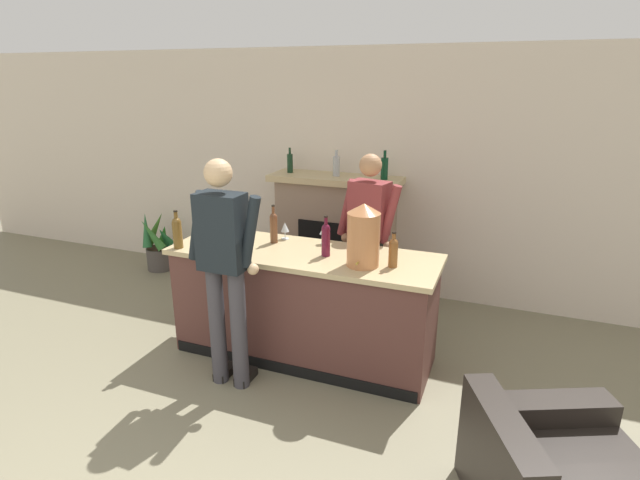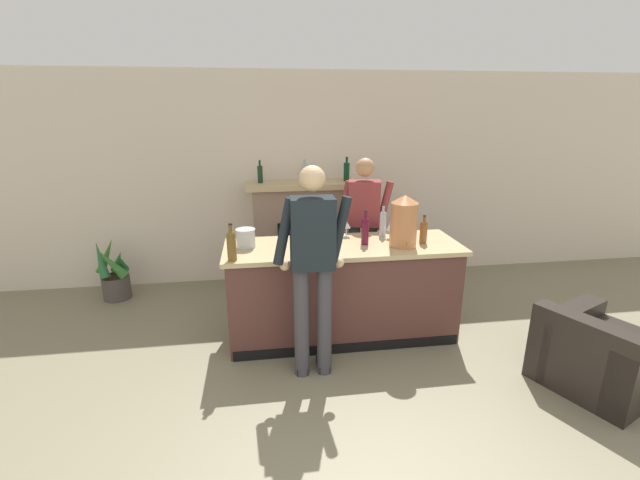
{
  "view_description": "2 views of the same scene",
  "coord_description": "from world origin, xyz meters",
  "px_view_note": "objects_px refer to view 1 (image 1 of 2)",
  "views": [
    {
      "loc": [
        1.75,
        -1.15,
        2.42
      ],
      "look_at": [
        0.18,
        2.86,
        1.02
      ],
      "focal_mm": 28.0,
      "sensor_mm": 36.0,
      "label": 1
    },
    {
      "loc": [
        -0.67,
        -1.4,
        2.31
      ],
      "look_at": [
        -0.07,
        2.72,
        1.0
      ],
      "focal_mm": 24.0,
      "sensor_mm": 36.0,
      "label": 2
    }
  ],
  "objects_px": {
    "wine_bottle_burgundy_dark": "(393,251)",
    "wine_glass_back_row": "(285,228)",
    "wine_bottle_riesling_slim": "(364,234)",
    "fireplace_stone": "(335,234)",
    "person_bartender": "(368,236)",
    "wine_glass_front_left": "(366,241)",
    "potted_plant_corner": "(158,246)",
    "wine_bottle_merlot_tall": "(326,238)",
    "wine_glass_front_right": "(324,231)",
    "person_customer": "(224,265)",
    "copper_dispenser": "(363,235)",
    "wine_bottle_port_short": "(177,231)",
    "wine_bottle_chardonnay_pale": "(274,226)",
    "ice_bucket_steel": "(212,228)"
  },
  "relations": [
    {
      "from": "wine_bottle_riesling_slim",
      "to": "wine_bottle_merlot_tall",
      "type": "bearing_deg",
      "value": -134.89
    },
    {
      "from": "wine_bottle_port_short",
      "to": "wine_glass_back_row",
      "type": "height_order",
      "value": "wine_bottle_port_short"
    },
    {
      "from": "potted_plant_corner",
      "to": "wine_bottle_merlot_tall",
      "type": "relative_size",
      "value": 2.22
    },
    {
      "from": "wine_bottle_burgundy_dark",
      "to": "wine_glass_back_row",
      "type": "bearing_deg",
      "value": 162.96
    },
    {
      "from": "fireplace_stone",
      "to": "wine_bottle_riesling_slim",
      "type": "bearing_deg",
      "value": -60.46
    },
    {
      "from": "copper_dispenser",
      "to": "wine_bottle_riesling_slim",
      "type": "bearing_deg",
      "value": 105.6
    },
    {
      "from": "wine_glass_front_right",
      "to": "wine_glass_front_left",
      "type": "height_order",
      "value": "wine_glass_front_left"
    },
    {
      "from": "wine_bottle_merlot_tall",
      "to": "wine_glass_back_row",
      "type": "height_order",
      "value": "wine_bottle_merlot_tall"
    },
    {
      "from": "copper_dispenser",
      "to": "wine_glass_front_right",
      "type": "relative_size",
      "value": 3.06
    },
    {
      "from": "wine_glass_front_left",
      "to": "copper_dispenser",
      "type": "bearing_deg",
      "value": -78.47
    },
    {
      "from": "potted_plant_corner",
      "to": "copper_dispenser",
      "type": "bearing_deg",
      "value": -23.54
    },
    {
      "from": "wine_bottle_chardonnay_pale",
      "to": "wine_glass_front_left",
      "type": "height_order",
      "value": "wine_bottle_chardonnay_pale"
    },
    {
      "from": "fireplace_stone",
      "to": "wine_glass_front_right",
      "type": "xyz_separation_m",
      "value": [
        0.32,
        -1.2,
        0.42
      ]
    },
    {
      "from": "wine_bottle_burgundy_dark",
      "to": "wine_glass_front_left",
      "type": "bearing_deg",
      "value": 145.09
    },
    {
      "from": "fireplace_stone",
      "to": "wine_bottle_merlot_tall",
      "type": "height_order",
      "value": "fireplace_stone"
    },
    {
      "from": "wine_bottle_merlot_tall",
      "to": "wine_glass_back_row",
      "type": "xyz_separation_m",
      "value": [
        -0.51,
        0.29,
        -0.04
      ]
    },
    {
      "from": "wine_bottle_riesling_slim",
      "to": "wine_glass_back_row",
      "type": "xyz_separation_m",
      "value": [
        -0.77,
        0.03,
        -0.04
      ]
    },
    {
      "from": "wine_bottle_burgundy_dark",
      "to": "wine_bottle_merlot_tall",
      "type": "xyz_separation_m",
      "value": [
        -0.59,
        0.05,
        0.02
      ]
    },
    {
      "from": "wine_glass_front_left",
      "to": "wine_bottle_chardonnay_pale",
      "type": "bearing_deg",
      "value": 179.36
    },
    {
      "from": "person_bartender",
      "to": "potted_plant_corner",
      "type": "bearing_deg",
      "value": 169.26
    },
    {
      "from": "copper_dispenser",
      "to": "wine_bottle_chardonnay_pale",
      "type": "relative_size",
      "value": 1.45
    },
    {
      "from": "wine_bottle_port_short",
      "to": "wine_bottle_riesling_slim",
      "type": "height_order",
      "value": "wine_bottle_riesling_slim"
    },
    {
      "from": "fireplace_stone",
      "to": "ice_bucket_steel",
      "type": "distance_m",
      "value": 1.63
    },
    {
      "from": "person_customer",
      "to": "wine_bottle_merlot_tall",
      "type": "height_order",
      "value": "person_customer"
    },
    {
      "from": "person_bartender",
      "to": "wine_glass_back_row",
      "type": "bearing_deg",
      "value": -147.59
    },
    {
      "from": "fireplace_stone",
      "to": "wine_bottle_chardonnay_pale",
      "type": "bearing_deg",
      "value": -95.14
    },
    {
      "from": "wine_bottle_port_short",
      "to": "wine_bottle_burgundy_dark",
      "type": "height_order",
      "value": "wine_bottle_port_short"
    },
    {
      "from": "fireplace_stone",
      "to": "person_customer",
      "type": "distance_m",
      "value": 2.14
    },
    {
      "from": "person_bartender",
      "to": "wine_bottle_chardonnay_pale",
      "type": "bearing_deg",
      "value": -142.4
    },
    {
      "from": "person_bartender",
      "to": "wine_glass_front_right",
      "type": "xyz_separation_m",
      "value": [
        -0.29,
        -0.43,
        0.14
      ]
    },
    {
      "from": "fireplace_stone",
      "to": "person_bartender",
      "type": "xyz_separation_m",
      "value": [
        0.61,
        -0.77,
        0.28
      ]
    },
    {
      "from": "wine_bottle_chardonnay_pale",
      "to": "wine_bottle_merlot_tall",
      "type": "xyz_separation_m",
      "value": [
        0.56,
        -0.16,
        0.0
      ]
    },
    {
      "from": "person_bartender",
      "to": "wine_bottle_port_short",
      "type": "height_order",
      "value": "person_bartender"
    },
    {
      "from": "copper_dispenser",
      "to": "wine_bottle_merlot_tall",
      "type": "relative_size",
      "value": 1.46
    },
    {
      "from": "wine_bottle_burgundy_dark",
      "to": "wine_glass_front_right",
      "type": "relative_size",
      "value": 1.74
    },
    {
      "from": "wine_bottle_riesling_slim",
      "to": "wine_bottle_merlot_tall",
      "type": "xyz_separation_m",
      "value": [
        -0.25,
        -0.26,
        0.0
      ]
    },
    {
      "from": "potted_plant_corner",
      "to": "wine_glass_front_left",
      "type": "height_order",
      "value": "wine_glass_front_left"
    },
    {
      "from": "copper_dispenser",
      "to": "wine_bottle_burgundy_dark",
      "type": "relative_size",
      "value": 1.76
    },
    {
      "from": "person_customer",
      "to": "copper_dispenser",
      "type": "xyz_separation_m",
      "value": [
        0.96,
        0.52,
        0.21
      ]
    },
    {
      "from": "wine_bottle_burgundy_dark",
      "to": "copper_dispenser",
      "type": "bearing_deg",
      "value": -166.14
    },
    {
      "from": "wine_glass_front_right",
      "to": "wine_glass_front_left",
      "type": "bearing_deg",
      "value": -17.99
    },
    {
      "from": "wine_glass_front_left",
      "to": "potted_plant_corner",
      "type": "bearing_deg",
      "value": 160.1
    },
    {
      "from": "copper_dispenser",
      "to": "person_customer",
      "type": "bearing_deg",
      "value": -151.65
    },
    {
      "from": "person_bartender",
      "to": "wine_glass_back_row",
      "type": "height_order",
      "value": "person_bartender"
    },
    {
      "from": "copper_dispenser",
      "to": "wine_glass_back_row",
      "type": "relative_size",
      "value": 3.17
    },
    {
      "from": "wine_bottle_port_short",
      "to": "wine_glass_back_row",
      "type": "relative_size",
      "value": 2.12
    },
    {
      "from": "wine_bottle_port_short",
      "to": "fireplace_stone",
      "type": "bearing_deg",
      "value": 64.7
    },
    {
      "from": "potted_plant_corner",
      "to": "wine_bottle_chardonnay_pale",
      "type": "distance_m",
      "value": 2.68
    },
    {
      "from": "wine_bottle_chardonnay_pale",
      "to": "wine_glass_back_row",
      "type": "height_order",
      "value": "wine_bottle_chardonnay_pale"
    },
    {
      "from": "copper_dispenser",
      "to": "wine_bottle_riesling_slim",
      "type": "height_order",
      "value": "copper_dispenser"
    }
  ]
}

